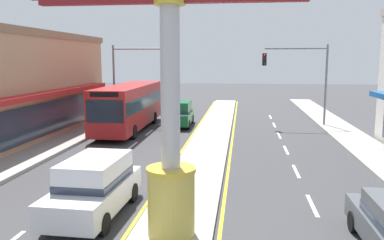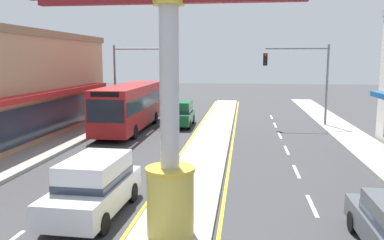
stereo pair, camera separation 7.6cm
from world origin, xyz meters
TOP-DOWN VIEW (x-y plane):
  - median_strip at (0.00, 18.00)m, footprint 2.38×52.00m
  - sidewalk_left at (-9.00, 16.00)m, footprint 2.42×60.00m
  - sidewalk_right at (9.00, 16.00)m, footprint 2.42×60.00m
  - lane_markings at (-0.00, 16.65)m, footprint 9.12×52.00m
  - district_sign at (0.00, 5.97)m, footprint 7.83×1.41m
  - traffic_light_left_side at (-6.43, 26.16)m, footprint 4.86×0.46m
  - traffic_light_right_side at (6.43, 26.38)m, footprint 4.86×0.46m
  - suv_near_right_lane at (-2.84, 7.46)m, footprint 2.08×4.66m
  - bus_far_right_lane at (-6.14, 23.41)m, footprint 2.66×11.23m
  - suv_mid_left_lane at (-2.84, 25.45)m, footprint 2.06×4.65m

SIDE VIEW (x-z plane):
  - lane_markings at x=0.00m, z-range 0.00..0.01m
  - median_strip at x=0.00m, z-range 0.00..0.14m
  - sidewalk_left at x=-9.00m, z-range 0.00..0.18m
  - sidewalk_right at x=9.00m, z-range 0.00..0.18m
  - suv_near_right_lane at x=-2.84m, z-range 0.03..1.93m
  - suv_mid_left_lane at x=-2.84m, z-range 0.03..1.93m
  - bus_far_right_lane at x=-6.14m, z-range 0.24..3.50m
  - district_sign at x=0.00m, z-range 0.15..8.14m
  - traffic_light_left_side at x=-6.43m, z-range 1.15..7.35m
  - traffic_light_right_side at x=6.43m, z-range 1.15..7.35m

